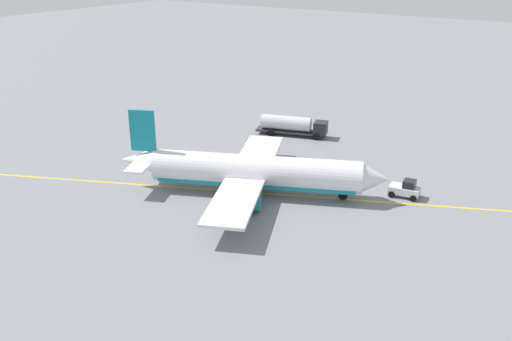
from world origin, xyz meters
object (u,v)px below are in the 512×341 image
at_px(fuel_tanker, 292,125).
at_px(refueling_worker, 258,143).
at_px(safety_cone_nose, 360,174).
at_px(pushback_tug, 406,189).
at_px(airplane, 252,172).

distance_m(fuel_tanker, refueling_worker, 8.41).
distance_m(refueling_worker, safety_cone_nose, 17.40).
bearing_deg(pushback_tug, refueling_worker, 168.71).
bearing_deg(airplane, safety_cone_nose, 54.82).
bearing_deg(fuel_tanker, pushback_tug, -29.38).
relative_size(airplane, refueling_worker, 18.65).
relative_size(refueling_worker, safety_cone_nose, 2.91).
bearing_deg(airplane, fuel_tanker, 108.04).
distance_m(airplane, safety_cone_nose, 15.51).
distance_m(airplane, refueling_worker, 16.67).
height_order(pushback_tug, refueling_worker, pushback_tug).
xyz_separation_m(refueling_worker, safety_cone_nose, (17.31, -1.71, -0.53)).
distance_m(pushback_tug, refueling_worker, 25.09).
relative_size(airplane, safety_cone_nose, 54.24).
bearing_deg(refueling_worker, airplane, -59.15).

